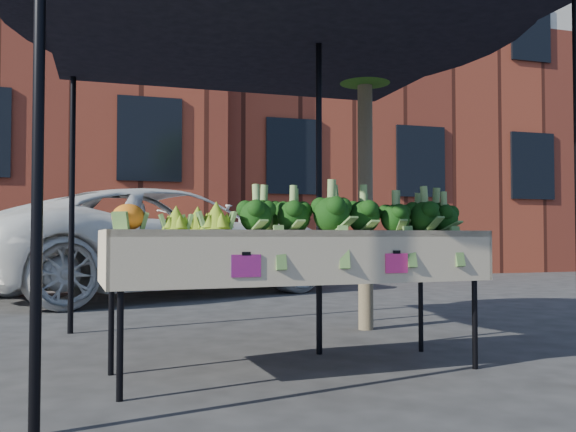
% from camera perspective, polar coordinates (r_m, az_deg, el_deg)
% --- Properties ---
extents(ground, '(90.00, 90.00, 0.00)m').
position_cam_1_polar(ground, '(4.00, 2.60, -14.37)').
color(ground, '#262628').
extents(table, '(2.44, 0.94, 0.90)m').
position_cam_1_polar(table, '(3.91, 0.86, -7.98)').
color(table, beige).
rests_on(table, ground).
extents(canopy, '(3.16, 3.16, 2.74)m').
position_cam_1_polar(canopy, '(4.49, -1.65, 4.57)').
color(canopy, black).
rests_on(canopy, ground).
extents(broccoli_heap, '(1.62, 0.59, 0.28)m').
position_cam_1_polar(broccoli_heap, '(4.06, 6.00, 0.58)').
color(broccoli_heap, black).
rests_on(broccoli_heap, table).
extents(romanesco_cluster, '(0.44, 0.48, 0.21)m').
position_cam_1_polar(romanesco_cluster, '(3.73, -8.85, 0.32)').
color(romanesco_cluster, '#91A722').
rests_on(romanesco_cluster, table).
extents(cauliflower_pair, '(0.21, 0.21, 0.19)m').
position_cam_1_polar(cauliflower_pair, '(3.66, -14.75, 0.23)').
color(cauliflower_pair, orange).
rests_on(cauliflower_pair, table).
extents(vehicle, '(2.42, 2.97, 5.59)m').
position_cam_1_polar(vehicle, '(9.51, -11.20, 9.83)').
color(vehicle, white).
rests_on(vehicle, ground).
extents(street_tree, '(2.03, 2.03, 4.00)m').
position_cam_1_polar(street_tree, '(5.81, 7.24, 9.37)').
color(street_tree, '#1E4C14').
rests_on(street_tree, ground).
extents(building_right, '(12.00, 8.00, 8.50)m').
position_cam_1_polar(building_right, '(18.50, 10.26, 8.65)').
color(building_right, maroon).
rests_on(building_right, ground).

